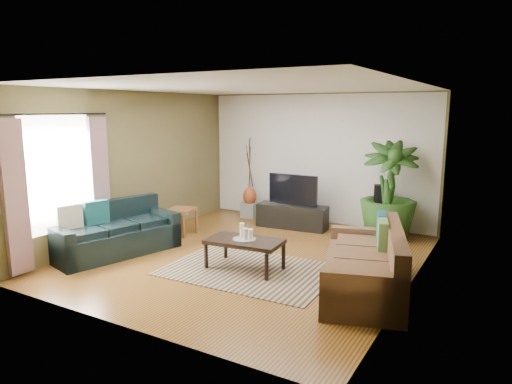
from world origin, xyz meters
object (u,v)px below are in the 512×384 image
Objects in this scene: vase at (250,196)px; speaker_left at (279,200)px; coffee_table at (245,254)px; potted_plant at (389,191)px; pedestal at (250,210)px; side_table at (182,221)px; tv_stand at (292,216)px; sofa_right at (363,260)px; speaker_right at (378,209)px; television at (293,190)px; sofa_left at (115,229)px.

speaker_left is at bearing 6.84° from vase.
potted_plant is at bearing 57.18° from coffee_table.
side_table reaches higher than pedestal.
side_table is at bearing -142.73° from tv_stand.
sofa_right is at bearing -82.51° from potted_plant.
side_table is (-2.06, 1.08, 0.02)m from coffee_table.
vase is at bearing 165.73° from speaker_right.
television is 2.08× the size of side_table.
vase is at bearing 76.97° from side_table.
speaker_right is 0.58m from potted_plant.
pedestal is (-2.82, -0.08, -0.31)m from speaker_right.
coffee_table is 2.33m from side_table.
vase is at bearing -146.65° from sofa_right.
sofa_right reaches higher than coffee_table.
tv_stand is 3.44× the size of vase.
potted_plant reaches higher than television.
vase is (-0.69, -0.08, 0.02)m from speaker_left.
speaker_right is 3.78m from side_table.
speaker_left is 2.13m from speaker_right.
sofa_right is 1.51× the size of tv_stand.
sofa_right is at bearing -39.68° from vase.
tv_stand is 1.28m from pedestal.
coffee_table reaches higher than pedestal.
television is 0.77m from speaker_left.
sofa_left is 1.12× the size of potted_plant.
sofa_left reaches higher than coffee_table.
potted_plant is 4.39× the size of vase.
coffee_table is 3.23m from speaker_right.
sofa_left and sofa_right have the same top height.
pedestal is 0.64× the size of side_table.
speaker_left is (-0.95, 3.00, 0.22)m from coffee_table.
sofa_right is at bearing -48.42° from television.
potted_plant is (3.68, 3.14, 0.48)m from sofa_left.
pedestal is at bearing 114.54° from coffee_table.
pedestal is (-1.22, 0.36, -0.62)m from television.
side_table reaches higher than tv_stand.
vase is at bearing -177.32° from speaker_left.
speaker_left is at bearing 59.98° from side_table.
speaker_left is at bearing 172.91° from potted_plant.
side_table is at bearing -103.03° from vase.
pedestal is (-1.64, 2.92, -0.07)m from coffee_table.
coffee_table is at bearing -80.72° from television.
coffee_table is 1.18× the size of speaker_right.
sofa_right is 4.00m from speaker_left.
television reaches higher than sofa_left.
pedestal is (0.60, 3.35, -0.26)m from sofa_left.
sofa_left is 6.27× the size of pedestal.
pedestal is (-0.69, -0.08, -0.28)m from speaker_left.
vase reaches higher than pedestal.
coffee_table is 0.79× the size of tv_stand.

